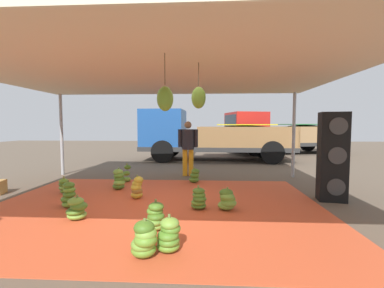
# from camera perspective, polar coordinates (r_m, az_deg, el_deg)

# --- Properties ---
(ground_plane) EXTENTS (40.00, 40.00, 0.00)m
(ground_plane) POSITION_cam_1_polar(r_m,az_deg,el_deg) (8.40, -3.98, -7.30)
(ground_plane) COLOR brown
(tarp_orange) EXTENTS (6.74, 5.15, 0.01)m
(tarp_orange) POSITION_cam_1_polar(r_m,az_deg,el_deg) (5.52, -7.97, -13.30)
(tarp_orange) COLOR #D1512D
(tarp_orange) RESTS_ON ground
(tent_canopy) EXTENTS (8.00, 7.00, 2.75)m
(tent_canopy) POSITION_cam_1_polar(r_m,az_deg,el_deg) (5.27, -8.39, 15.16)
(tent_canopy) COLOR #9EA0A5
(tent_canopy) RESTS_ON ground
(banana_bunch_0) EXTENTS (0.40, 0.41, 0.49)m
(banana_bunch_0) POSITION_cam_1_polar(r_m,az_deg,el_deg) (4.28, -7.98, -15.47)
(banana_bunch_0) COLOR #75A83D
(banana_bunch_0) RESTS_ON tarp_orange
(banana_bunch_1) EXTENTS (0.44, 0.44, 0.56)m
(banana_bunch_1) POSITION_cam_1_polar(r_m,az_deg,el_deg) (7.06, -15.63, -7.51)
(banana_bunch_1) COLOR #477523
(banana_bunch_1) RESTS_ON tarp_orange
(banana_bunch_2) EXTENTS (0.37, 0.37, 0.53)m
(banana_bunch_2) POSITION_cam_1_polar(r_m,az_deg,el_deg) (6.09, -11.88, -9.37)
(banana_bunch_2) COLOR gold
(banana_bunch_2) RESTS_ON tarp_orange
(banana_bunch_3) EXTENTS (0.40, 0.37, 0.44)m
(banana_bunch_3) POSITION_cam_1_polar(r_m,az_deg,el_deg) (7.59, 0.57, -6.98)
(banana_bunch_3) COLOR #477523
(banana_bunch_3) RESTS_ON tarp_orange
(banana_bunch_4) EXTENTS (0.43, 0.44, 0.49)m
(banana_bunch_4) POSITION_cam_1_polar(r_m,az_deg,el_deg) (3.60, -5.04, -19.27)
(banana_bunch_4) COLOR #60932D
(banana_bunch_4) RESTS_ON tarp_orange
(banana_bunch_5) EXTENTS (0.48, 0.47, 0.45)m
(banana_bunch_5) POSITION_cam_1_polar(r_m,az_deg,el_deg) (5.24, 7.67, -11.98)
(banana_bunch_5) COLOR #6B9E38
(banana_bunch_5) RESTS_ON tarp_orange
(banana_bunch_7) EXTENTS (0.41, 0.40, 0.47)m
(banana_bunch_7) POSITION_cam_1_polar(r_m,az_deg,el_deg) (5.25, 1.50, -11.92)
(banana_bunch_7) COLOR #518428
(banana_bunch_7) RESTS_ON tarp_orange
(banana_bunch_8) EXTENTS (0.38, 0.38, 0.56)m
(banana_bunch_8) POSITION_cam_1_polar(r_m,az_deg,el_deg) (5.90, -25.25, -10.08)
(banana_bunch_8) COLOR #60932D
(banana_bunch_8) RESTS_ON tarp_orange
(banana_bunch_9) EXTENTS (0.46, 0.47, 0.44)m
(banana_bunch_9) POSITION_cam_1_polar(r_m,az_deg,el_deg) (5.10, -23.81, -12.85)
(banana_bunch_9) COLOR #75A83D
(banana_bunch_9) RESTS_ON tarp_orange
(banana_bunch_10) EXTENTS (0.39, 0.37, 0.42)m
(banana_bunch_10) POSITION_cam_1_polar(r_m,az_deg,el_deg) (7.08, -26.01, -8.31)
(banana_bunch_10) COLOR #518428
(banana_bunch_10) RESTS_ON tarp_orange
(banana_bunch_11) EXTENTS (0.46, 0.45, 0.49)m
(banana_bunch_11) POSITION_cam_1_polar(r_m,az_deg,el_deg) (3.50, -10.33, -19.86)
(banana_bunch_11) COLOR #60932D
(banana_bunch_11) RESTS_ON tarp_orange
(banana_bunch_12) EXTENTS (0.29, 0.28, 0.55)m
(banana_bunch_12) POSITION_cam_1_polar(r_m,az_deg,el_deg) (7.92, -14.00, -6.34)
(banana_bunch_12) COLOR #6B9E38
(banana_bunch_12) RESTS_ON tarp_orange
(cargo_truck_main) EXTENTS (7.09, 2.59, 2.40)m
(cargo_truck_main) POSITION_cam_1_polar(r_m,az_deg,el_deg) (12.47, 3.72, 1.88)
(cargo_truck_main) COLOR #2D2D2D
(cargo_truck_main) RESTS_ON ground
(cargo_truck_far) EXTENTS (7.09, 3.89, 2.40)m
(cargo_truck_far) POSITION_cam_1_polar(r_m,az_deg,el_deg) (16.21, 18.56, 2.18)
(cargo_truck_far) COLOR #2D2D2D
(cargo_truck_far) RESTS_ON ground
(worker_0) EXTENTS (0.65, 0.40, 1.79)m
(worker_0) POSITION_cam_1_polar(r_m,az_deg,el_deg) (8.57, -0.88, -0.02)
(worker_0) COLOR orange
(worker_0) RESTS_ON ground
(speaker_stack) EXTENTS (0.62, 0.49, 1.94)m
(speaker_stack) POSITION_cam_1_polar(r_m,az_deg,el_deg) (6.45, 28.30, -2.48)
(speaker_stack) COLOR black
(speaker_stack) RESTS_ON ground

